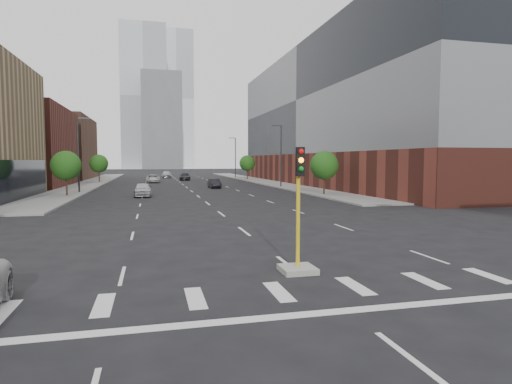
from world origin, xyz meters
name	(u,v)px	position (x,y,z in m)	size (l,w,h in m)	color
sidewalk_left_far	(93,183)	(-15.00, 74.00, 0.07)	(5.00, 92.00, 0.15)	gray
sidewalk_right_far	(259,181)	(15.00, 74.00, 0.07)	(5.00, 92.00, 0.15)	gray
building_left_far_b	(39,148)	(-27.50, 92.00, 6.50)	(20.00, 24.00, 13.00)	brown
building_right_main	(365,118)	(29.50, 60.00, 11.00)	(24.00, 70.00, 22.00)	brown
tower_left	(144,99)	(-8.00, 220.00, 35.00)	(22.00, 22.00, 70.00)	#B2B7BC
tower_right	(176,101)	(10.00, 260.00, 40.00)	(20.00, 20.00, 80.00)	#B2B7BC
tower_mid	(162,122)	(0.00, 200.00, 22.00)	(18.00, 18.00, 44.00)	slate
median_traffic_signal	(298,245)	(0.00, 8.97, 0.97)	(1.20, 1.20, 4.40)	#999993
streetlight_right_a	(280,153)	(13.41, 55.00, 5.01)	(1.60, 0.22, 9.07)	#2D2D30
streetlight_right_b	(235,156)	(13.41, 90.00, 5.01)	(1.60, 0.22, 9.07)	#2D2D30
streetlight_left	(79,152)	(-13.41, 50.00, 5.01)	(1.60, 0.22, 9.07)	#2D2D30
tree_left_near	(66,166)	(-14.00, 45.00, 3.39)	(3.20, 3.20, 4.85)	#382619
tree_left_far	(99,164)	(-14.00, 75.00, 3.39)	(3.20, 3.20, 4.85)	#382619
tree_right_near	(324,165)	(14.00, 40.00, 3.39)	(3.20, 3.20, 4.85)	#382619
tree_right_far	(247,163)	(14.00, 80.00, 3.39)	(3.20, 3.20, 4.85)	#382619
car_near_left	(143,189)	(-5.94, 43.17, 0.77)	(1.83, 4.55, 1.55)	#BCBDC1
car_mid_right	(214,183)	(3.76, 55.81, 0.67)	(1.43, 4.09, 1.35)	black
car_far_left	(153,179)	(-4.75, 73.51, 0.70)	(2.33, 5.06, 1.41)	#BEBEBE
car_deep_right	(185,177)	(1.50, 80.93, 0.73)	(2.03, 5.01, 1.45)	black
car_distant	(166,174)	(-1.69, 94.04, 0.81)	(1.92, 4.77, 1.62)	silver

